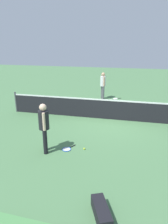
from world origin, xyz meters
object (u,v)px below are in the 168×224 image
at_px(tennis_racket_near_player, 67,149).
at_px(tennis_ball_midcourt, 84,149).
at_px(player_near_side, 44,124).
at_px(player_far_side, 103,83).
at_px(tennis_racket_far_player, 116,99).
at_px(equipment_bag, 101,211).

bearing_deg(tennis_racket_near_player, tennis_ball_midcourt, 11.13).
relative_size(player_near_side, player_far_side, 1.00).
height_order(tennis_racket_far_player, tennis_ball_midcourt, tennis_ball_midcourt).
bearing_deg(tennis_racket_far_player, tennis_ball_midcourt, -94.27).
xyz_separation_m(player_near_side, player_far_side, (0.91, 7.09, 0.00)).
relative_size(player_far_side, tennis_racket_near_player, 2.88).
bearing_deg(tennis_ball_midcourt, player_near_side, -160.56).
bearing_deg(tennis_racket_far_player, player_far_side, -167.21).
xyz_separation_m(tennis_racket_far_player, tennis_ball_midcourt, (-0.51, -6.84, 0.02)).
bearing_deg(player_far_side, tennis_ball_midcourt, -87.19).
bearing_deg(player_near_side, tennis_ball_midcourt, 19.44).
height_order(player_near_side, tennis_ball_midcourt, player_near_side).
height_order(tennis_ball_midcourt, equipment_bag, equipment_bag).
relative_size(tennis_racket_far_player, tennis_ball_midcourt, 8.93).
relative_size(player_near_side, tennis_ball_midcourt, 25.76).
height_order(player_near_side, tennis_racket_near_player, player_near_side).
relative_size(player_far_side, tennis_racket_far_player, 2.89).
distance_m(player_far_side, tennis_racket_far_player, 1.32).
height_order(player_near_side, player_far_side, same).
distance_m(tennis_ball_midcourt, equipment_bag, 2.85).
bearing_deg(player_far_side, tennis_racket_near_player, -92.18).
bearing_deg(tennis_racket_near_player, player_far_side, 87.82).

